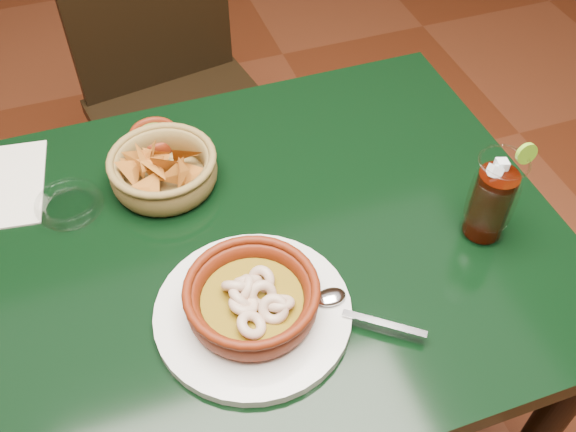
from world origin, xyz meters
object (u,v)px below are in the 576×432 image
object	(u,v)px
chip_basket	(163,169)
dining_table	(209,288)
cola_drink	(492,199)
shrimp_plate	(253,302)
dining_chair	(178,96)

from	to	relation	value
chip_basket	dining_table	bearing A→B (deg)	-82.55
chip_basket	cola_drink	xyz separation A→B (m)	(0.48, -0.29, 0.05)
shrimp_plate	chip_basket	bearing A→B (deg)	101.55
shrimp_plate	chip_basket	world-z (taller)	chip_basket
dining_chair	shrimp_plate	bearing A→B (deg)	-93.13
chip_basket	cola_drink	world-z (taller)	cola_drink
dining_chair	cola_drink	bearing A→B (deg)	-66.10
dining_table	dining_chair	bearing A→B (deg)	82.86
shrimp_plate	cola_drink	xyz separation A→B (m)	(0.41, 0.03, 0.04)
shrimp_plate	chip_basket	xyz separation A→B (m)	(-0.07, 0.32, -0.00)
cola_drink	chip_basket	bearing A→B (deg)	148.85
dining_chair	chip_basket	bearing A→B (deg)	-101.92
cola_drink	dining_table	bearing A→B (deg)	166.47
dining_table	chip_basket	xyz separation A→B (m)	(-0.02, 0.18, 0.13)
dining_chair	shrimp_plate	distance (m)	0.89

